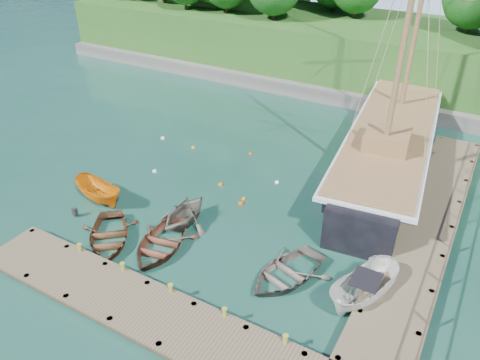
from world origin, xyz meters
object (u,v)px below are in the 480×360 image
at_px(rowboat_2, 161,248).
at_px(schooner, 390,146).
at_px(cabin_boat_white, 362,301).
at_px(motorboat_orange, 101,201).
at_px(rowboat_1, 185,224).
at_px(rowboat_3, 286,278).
at_px(rowboat_0, 109,241).

distance_m(rowboat_2, schooner, 18.31).
xyz_separation_m(rowboat_2, cabin_boat_white, (10.90, 1.72, 0.00)).
bearing_deg(schooner, motorboat_orange, -141.37).
xyz_separation_m(rowboat_1, rowboat_2, (0.16, -2.54, 0.00)).
distance_m(rowboat_1, rowboat_2, 2.55).
height_order(rowboat_3, motorboat_orange, motorboat_orange).
bearing_deg(rowboat_2, cabin_boat_white, -2.07).
xyz_separation_m(rowboat_0, rowboat_1, (2.77, 3.49, 0.00)).
bearing_deg(rowboat_0, rowboat_1, 11.68).
bearing_deg(rowboat_2, rowboat_3, -0.37).
height_order(rowboat_0, cabin_boat_white, cabin_boat_white).
bearing_deg(rowboat_0, schooner, 17.19).
height_order(rowboat_0, rowboat_3, rowboat_3).
relative_size(rowboat_1, motorboat_orange, 0.89).
distance_m(rowboat_2, cabin_boat_white, 11.03).
height_order(rowboat_2, rowboat_3, rowboat_2).
bearing_deg(schooner, rowboat_2, -123.13).
height_order(rowboat_1, rowboat_2, rowboat_1).
relative_size(rowboat_0, rowboat_3, 0.99).
relative_size(rowboat_2, rowboat_3, 1.01).
bearing_deg(rowboat_0, rowboat_3, -26.98).
xyz_separation_m(rowboat_1, rowboat_3, (7.18, -1.22, 0.00)).
distance_m(rowboat_3, motorboat_orange, 13.31).
height_order(rowboat_2, cabin_boat_white, cabin_boat_white).
relative_size(rowboat_0, motorboat_orange, 1.12).
relative_size(rowboat_0, rowboat_1, 1.25).
bearing_deg(rowboat_1, rowboat_2, -86.14).
distance_m(rowboat_2, rowboat_3, 7.14).
height_order(rowboat_2, motorboat_orange, motorboat_orange).
xyz_separation_m(motorboat_orange, schooner, (14.52, 14.48, 1.23)).
bearing_deg(schooner, rowboat_0, -129.24).
distance_m(rowboat_3, cabin_boat_white, 3.90).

